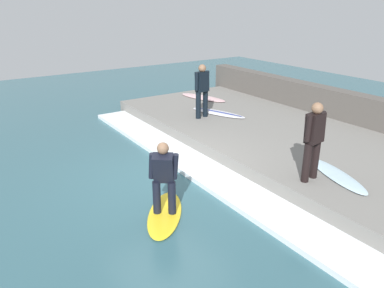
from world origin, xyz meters
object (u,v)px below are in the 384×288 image
Objects in this scene: surfer_waiting_far at (202,88)px; surfboard_waiting_far at (218,113)px; surfer_riding at (164,175)px; surfer_waiting_near at (314,138)px; surfboard_riding at (165,214)px; surfboard_spare at (203,97)px; surfboard_waiting_near at (337,175)px.

surfer_waiting_far reaches higher than surfboard_waiting_far.
surfer_waiting_near reaches higher than surfer_riding.
surfboard_riding is 7.30m from surfboard_spare.
surfer_waiting_far is (0.09, 4.84, 0.86)m from surfboard_waiting_near.
surfer_waiting_near reaches higher than surfboard_waiting_far.
surfboard_riding is 0.79m from surfer_riding.
surfer_waiting_far is 0.79× the size of surfboard_spare.
surfboard_spare is (4.77, 5.52, 0.39)m from surfboard_riding.
surfboard_waiting_near and surfboard_spare have the same top height.
surfboard_spare is at bearing 53.74° from surfer_waiting_far.
surfboard_waiting_near is at bearing -20.28° from surfboard_riding.
surfer_waiting_near is 0.98× the size of surfer_waiting_far.
surfboard_spare is (1.39, 1.90, -0.86)m from surfer_waiting_far.
surfboard_riding is 0.94× the size of surfboard_waiting_near.
surfboard_spare is at bearing 49.20° from surfboard_riding.
surfer_waiting_near is (2.72, -0.97, 1.23)m from surfboard_riding.
surfer_waiting_far reaches higher than surfer_riding.
surfboard_waiting_near is 4.91m from surfer_waiting_far.
surfboard_waiting_far is at bearing 42.27° from surfboard_riding.
surfer_riding is at bearing 159.72° from surfboard_waiting_near.
surfboard_riding is 0.86× the size of surfboard_waiting_far.
surfer_riding is 0.68× the size of surfboard_spare.
surfer_waiting_near is at bearing 156.82° from surfboard_waiting_near.
surfer_waiting_far reaches higher than surfboard_spare.
surfboard_riding is 5.11m from surfer_waiting_far.
surfboard_waiting_near is 0.89× the size of surfboard_spare.
surfboard_riding is at bearing -132.95° from surfer_waiting_far.
surfboard_riding is 3.52m from surfboard_waiting_near.
surfer_waiting_far reaches higher than surfer_waiting_near.
surfboard_waiting_near is 6.90m from surfboard_spare.
surfer_waiting_far is at bearing 47.05° from surfboard_riding.
surfboard_waiting_far reaches higher than surfboard_waiting_near.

